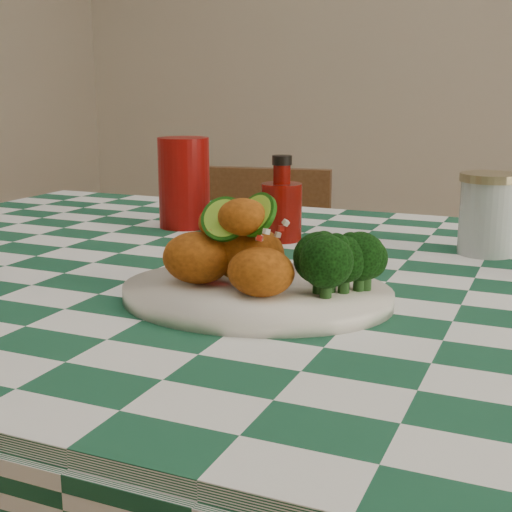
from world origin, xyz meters
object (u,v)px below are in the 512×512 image
at_px(plate, 256,294).
at_px(mason_jar, 488,214).
at_px(wooden_chair_left, 247,333).
at_px(fried_chicken_pile, 246,243).
at_px(red_tumbler, 184,183).
at_px(ketchup_bottle, 282,198).

distance_m(plate, mason_jar, 0.43).
height_order(plate, wooden_chair_left, wooden_chair_left).
xyz_separation_m(plate, fried_chicken_pile, (-0.01, 0.00, 0.06)).
relative_size(plate, red_tumbler, 2.01).
relative_size(ketchup_bottle, wooden_chair_left, 0.17).
bearing_deg(red_tumbler, mason_jar, -1.09).
bearing_deg(wooden_chair_left, red_tumbler, -88.39).
bearing_deg(mason_jar, wooden_chair_left, 141.17).
height_order(ketchup_bottle, wooden_chair_left, ketchup_bottle).
xyz_separation_m(ketchup_bottle, mason_jar, (0.32, 0.03, -0.01)).
distance_m(fried_chicken_pile, wooden_chair_left, 1.05).
height_order(fried_chicken_pile, ketchup_bottle, ketchup_bottle).
distance_m(fried_chicken_pile, ketchup_bottle, 0.35).
height_order(red_tumbler, ketchup_bottle, red_tumbler).
bearing_deg(fried_chicken_pile, mason_jar, 57.51).
bearing_deg(plate, ketchup_bottle, 106.53).
height_order(fried_chicken_pile, wooden_chair_left, fried_chicken_pile).
relative_size(plate, wooden_chair_left, 0.39).
height_order(mason_jar, wooden_chair_left, mason_jar).
bearing_deg(wooden_chair_left, mason_jar, -48.61).
xyz_separation_m(red_tumbler, mason_jar, (0.52, -0.01, -0.02)).
distance_m(ketchup_bottle, wooden_chair_left, 0.75).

